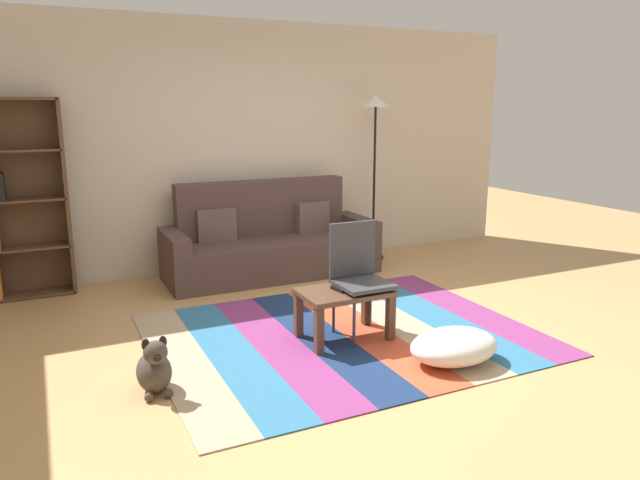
{
  "coord_description": "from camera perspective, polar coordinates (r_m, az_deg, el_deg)",
  "views": [
    {
      "loc": [
        -2.21,
        -3.84,
        1.8
      ],
      "look_at": [
        -0.04,
        0.7,
        0.65
      ],
      "focal_mm": 33.26,
      "sensor_mm": 36.0,
      "label": 1
    }
  ],
  "objects": [
    {
      "name": "ground_plane",
      "position": [
        4.78,
        4.08,
        -9.29
      ],
      "size": [
        14.0,
        14.0,
        0.0
      ],
      "primitive_type": "plane",
      "color": "tan"
    },
    {
      "name": "back_wall",
      "position": [
        6.77,
        -6.56,
        8.97
      ],
      "size": [
        6.8,
        0.1,
        2.7
      ],
      "primitive_type": "cube",
      "color": "beige",
      "rests_on": "ground_plane"
    },
    {
      "name": "rug",
      "position": [
        4.8,
        2.21,
        -9.07
      ],
      "size": [
        2.93,
        2.33,
        0.01
      ],
      "color": "tan",
      "rests_on": "ground_plane"
    },
    {
      "name": "couch",
      "position": [
        6.43,
        -4.86,
        -0.35
      ],
      "size": [
        2.26,
        0.8,
        1.0
      ],
      "color": "#4C3833",
      "rests_on": "ground_plane"
    },
    {
      "name": "bookshelf",
      "position": [
        6.22,
        -28.32,
        3.18
      ],
      "size": [
        0.9,
        0.28,
        1.87
      ],
      "color": "brown",
      "rests_on": "ground_plane"
    },
    {
      "name": "coffee_table",
      "position": [
        4.62,
        2.34,
        -5.75
      ],
      "size": [
        0.69,
        0.46,
        0.39
      ],
      "color": "#513826",
      "rests_on": "rug"
    },
    {
      "name": "pouf",
      "position": [
        4.37,
        12.77,
        -9.94
      ],
      "size": [
        0.67,
        0.48,
        0.24
      ],
      "primitive_type": "ellipsoid",
      "color": "white",
      "rests_on": "rug"
    },
    {
      "name": "dog",
      "position": [
        3.99,
        -15.65,
        -11.85
      ],
      "size": [
        0.22,
        0.35,
        0.4
      ],
      "color": "#473D33",
      "rests_on": "ground_plane"
    },
    {
      "name": "standing_lamp",
      "position": [
        6.95,
        5.35,
        11.18
      ],
      "size": [
        0.32,
        0.32,
        1.92
      ],
      "color": "black",
      "rests_on": "ground_plane"
    },
    {
      "name": "tv_remote",
      "position": [
        4.57,
        1.78,
        -4.77
      ],
      "size": [
        0.07,
        0.16,
        0.02
      ],
      "primitive_type": "cube",
      "rotation": [
        0.0,
        0.0,
        0.17
      ],
      "color": "black",
      "rests_on": "coffee_table"
    },
    {
      "name": "folding_chair",
      "position": [
        4.67,
        3.67,
        -2.85
      ],
      "size": [
        0.4,
        0.4,
        0.9
      ],
      "rotation": [
        0.0,
        0.0,
        -0.42
      ],
      "color": "#38383D",
      "rests_on": "ground_plane"
    }
  ]
}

